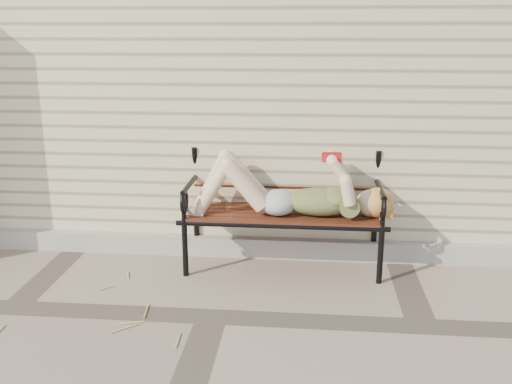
# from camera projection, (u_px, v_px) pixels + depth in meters

# --- Properties ---
(ground) EXTENTS (80.00, 80.00, 0.00)m
(ground) POSITION_uv_depth(u_px,v_px,m) (212.00, 317.00, 3.45)
(ground) COLOR gray
(ground) RESTS_ON ground
(house_wall) EXTENTS (8.00, 4.00, 3.00)m
(house_wall) POSITION_uv_depth(u_px,v_px,m) (257.00, 46.00, 5.90)
(house_wall) COLOR beige
(house_wall) RESTS_ON ground
(foundation_strip) EXTENTS (8.00, 0.10, 0.15)m
(foundation_strip) POSITION_uv_depth(u_px,v_px,m) (233.00, 246.00, 4.35)
(foundation_strip) COLOR #AAA59A
(foundation_strip) RESTS_ON ground
(garden_bench) EXTENTS (1.52, 0.61, 0.99)m
(garden_bench) POSITION_uv_depth(u_px,v_px,m) (284.00, 191.00, 4.10)
(garden_bench) COLOR black
(garden_bench) RESTS_ON ground
(reading_woman) EXTENTS (1.44, 0.33, 0.45)m
(reading_woman) POSITION_uv_depth(u_px,v_px,m) (285.00, 191.00, 3.97)
(reading_woman) COLOR #093940
(reading_woman) RESTS_ON ground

